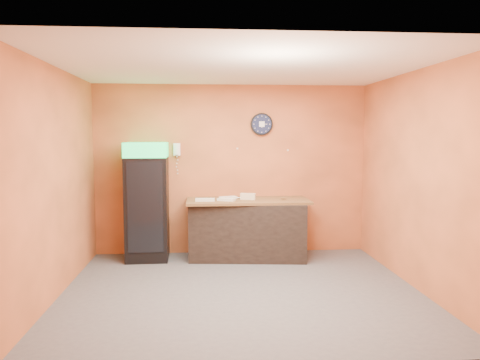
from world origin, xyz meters
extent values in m
plane|color=#47474C|center=(0.00, 0.00, 0.00)|extent=(4.50, 4.50, 0.00)
cube|color=#E47440|center=(0.00, 2.00, 1.40)|extent=(4.50, 0.02, 2.80)
cube|color=#E47440|center=(-2.25, 0.00, 1.40)|extent=(0.02, 4.00, 2.80)
cube|color=#E47440|center=(2.25, 0.00, 1.40)|extent=(0.02, 4.00, 2.80)
cube|color=white|center=(0.00, 0.00, 2.80)|extent=(4.50, 4.00, 0.02)
cube|color=black|center=(-1.36, 1.65, 0.81)|extent=(0.66, 0.66, 1.63)
cube|color=#19DA5B|center=(-1.36, 1.65, 1.74)|extent=(0.66, 0.66, 0.23)
cube|color=black|center=(-1.36, 1.32, 0.88)|extent=(0.54, 0.03, 1.39)
cube|color=black|center=(0.24, 1.60, 0.45)|extent=(1.89, 0.99, 0.91)
cylinder|color=black|center=(0.50, 1.98, 2.15)|extent=(0.37, 0.05, 0.37)
cylinder|color=#0F1433|center=(0.50, 1.95, 2.15)|extent=(0.32, 0.01, 0.32)
cube|color=white|center=(0.50, 1.94, 2.15)|extent=(0.09, 0.00, 0.09)
cube|color=white|center=(-0.90, 1.96, 1.74)|extent=(0.11, 0.06, 0.20)
cube|color=white|center=(-0.90, 1.91, 1.74)|extent=(0.05, 0.04, 0.16)
cube|color=brown|center=(0.24, 1.60, 0.93)|extent=(1.95, 0.85, 0.04)
cube|color=beige|center=(0.24, 1.57, 0.97)|extent=(0.25, 0.16, 0.05)
cube|color=beige|center=(0.24, 1.57, 1.02)|extent=(0.25, 0.16, 0.05)
cube|color=silver|center=(-0.45, 1.46, 0.97)|extent=(0.30, 0.13, 0.04)
cube|color=silver|center=(-0.12, 1.46, 0.97)|extent=(0.29, 0.22, 0.04)
cube|color=silver|center=(-0.08, 1.70, 0.97)|extent=(0.29, 0.19, 0.04)
cylinder|color=silver|center=(0.21, 1.74, 0.98)|extent=(0.06, 0.06, 0.06)
camera|label=1|loc=(-0.48, -5.77, 1.97)|focal=35.00mm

